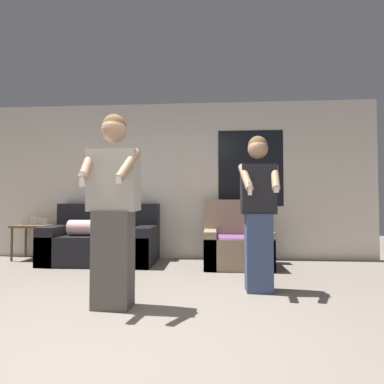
{
  "coord_description": "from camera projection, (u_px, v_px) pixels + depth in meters",
  "views": [
    {
      "loc": [
        0.66,
        -2.0,
        0.96
      ],
      "look_at": [
        0.45,
        1.02,
        1.07
      ],
      "focal_mm": 28.0,
      "sensor_mm": 36.0,
      "label": 1
    }
  ],
  "objects": [
    {
      "name": "ground_plane",
      "position": [
        115.0,
        346.0,
        2.01
      ],
      "size": [
        14.0,
        14.0,
        0.0
      ],
      "primitive_type": "plane",
      "color": "slate"
    },
    {
      "name": "wall_back",
      "position": [
        176.0,
        180.0,
        5.24
      ],
      "size": [
        6.83,
        0.07,
        2.7
      ],
      "color": "silver",
      "rests_on": "ground_plane"
    },
    {
      "name": "couch",
      "position": [
        102.0,
        242.0,
        4.81
      ],
      "size": [
        1.72,
        0.88,
        0.94
      ],
      "color": "black",
      "rests_on": "ground_plane"
    },
    {
      "name": "armchair",
      "position": [
        237.0,
        244.0,
        4.55
      ],
      "size": [
        0.99,
        0.81,
        1.01
      ],
      "color": "#937A60",
      "rests_on": "ground_plane"
    },
    {
      "name": "side_table",
      "position": [
        34.0,
        229.0,
        5.09
      ],
      "size": [
        0.59,
        0.45,
        0.73
      ],
      "color": "brown",
      "rests_on": "ground_plane"
    },
    {
      "name": "person_left",
      "position": [
        113.0,
        208.0,
        2.76
      ],
      "size": [
        0.52,
        0.47,
        1.79
      ],
      "color": "#56514C",
      "rests_on": "ground_plane"
    },
    {
      "name": "person_right",
      "position": [
        258.0,
        210.0,
        3.27
      ],
      "size": [
        0.44,
        0.46,
        1.7
      ],
      "color": "#384770",
      "rests_on": "ground_plane"
    }
  ]
}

